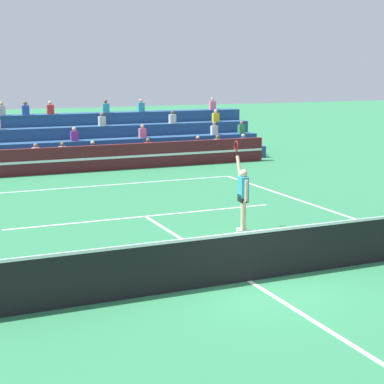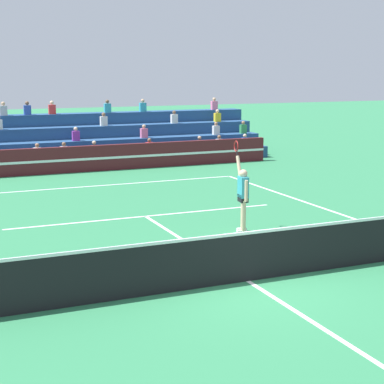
{
  "view_description": "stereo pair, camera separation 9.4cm",
  "coord_description": "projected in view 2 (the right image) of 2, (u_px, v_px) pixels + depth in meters",
  "views": [
    {
      "loc": [
        -6.14,
        -11.13,
        4.32
      ],
      "look_at": [
        0.53,
        4.16,
        1.1
      ],
      "focal_mm": 60.0,
      "sensor_mm": 36.0,
      "label": 1
    },
    {
      "loc": [
        -6.05,
        -11.17,
        4.32
      ],
      "look_at": [
        0.53,
        4.16,
        1.1
      ],
      "focal_mm": 60.0,
      "sensor_mm": 36.0,
      "label": 2
    }
  ],
  "objects": [
    {
      "name": "tennis_player",
      "position": [
        243.0,
        196.0,
        17.0
      ],
      "size": [
        0.38,
        1.07,
        2.46
      ],
      "color": "beige",
      "rests_on": "ground"
    },
    {
      "name": "court_lines",
      "position": [
        248.0,
        281.0,
        13.24
      ],
      "size": [
        11.1,
        23.9,
        0.01
      ],
      "color": "white",
      "rests_on": "ground"
    },
    {
      "name": "bleacher_stand",
      "position": [
        60.0,
        145.0,
        29.84
      ],
      "size": [
        19.54,
        3.8,
        2.83
      ],
      "color": "navy",
      "rests_on": "ground"
    },
    {
      "name": "ground_plane",
      "position": [
        248.0,
        281.0,
        13.24
      ],
      "size": [
        120.0,
        120.0,
        0.0
      ],
      "primitive_type": "plane",
      "color": "#2D7A4C"
    },
    {
      "name": "tennis_net",
      "position": [
        248.0,
        256.0,
        13.14
      ],
      "size": [
        12.0,
        0.1,
        1.1
      ],
      "color": "slate",
      "rests_on": "ground"
    },
    {
      "name": "sponsor_banner_wall",
      "position": [
        75.0,
        159.0,
        27.04
      ],
      "size": [
        18.0,
        0.26,
        1.1
      ],
      "color": "#51191E",
      "rests_on": "ground"
    }
  ]
}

